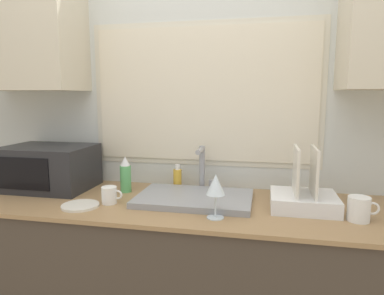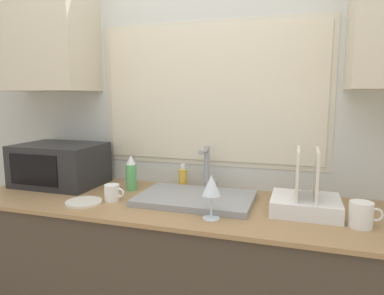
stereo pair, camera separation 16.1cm
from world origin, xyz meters
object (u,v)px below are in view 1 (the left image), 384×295
Objects in this scene: dish_rack at (304,196)px; faucet at (202,165)px; microwave at (49,167)px; soap_bottle at (177,178)px; spray_bottle at (126,175)px; wine_glass at (216,186)px; mug_near_sink at (110,195)px.

faucet is at bearing 157.97° from dish_rack.
microwave reaches higher than soap_bottle.
dish_rack is 1.51× the size of spray_bottle.
microwave is 1.03m from wine_glass.
spray_bottle reaches higher than soap_bottle.
mug_near_sink is at bearing -127.15° from soap_bottle.
soap_bottle is at bearing 161.14° from dish_rack.
mug_near_sink is (-0.26, -0.34, -0.02)m from soap_bottle.
mug_near_sink is at bearing -22.70° from microwave.
faucet is 1.80× the size of soap_bottle.
faucet is 0.56m from dish_rack.
spray_bottle is 1.44× the size of soap_bottle.
dish_rack is at bearing -22.03° from faucet.
faucet is 1.26× the size of spray_bottle.
dish_rack is 0.92m from mug_near_sink.
dish_rack is 0.93m from spray_bottle.
wine_glass is at bearing -10.04° from mug_near_sink.
soap_bottle is (0.71, 0.15, -0.06)m from microwave.
faucet is 2.36× the size of mug_near_sink.
spray_bottle is at bearing 173.96° from dish_rack.
microwave is 2.49× the size of wine_glass.
faucet reaches higher than soap_bottle.
mug_near_sink is at bearing -89.16° from spray_bottle.
dish_rack is at bearing -18.86° from soap_bottle.
microwave is at bearing -171.55° from faucet.
soap_bottle is (0.26, 0.13, -0.04)m from spray_bottle.
faucet is 0.83× the size of dish_rack.
microwave is 4.55× the size of mug_near_sink.
wine_glass is at bearing -72.41° from faucet.
soap_bottle is 0.71× the size of wine_glass.
dish_rack reaches higher than wine_glass.
spray_bottle is 0.22m from mug_near_sink.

